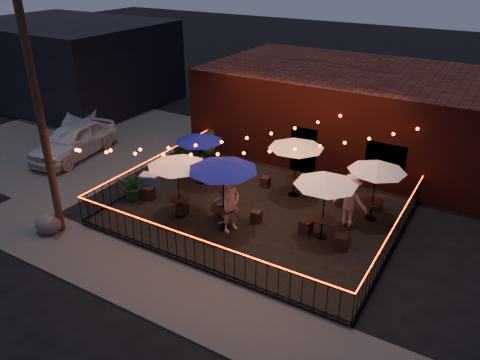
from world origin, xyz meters
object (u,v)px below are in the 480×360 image
object	(u,v)px
cafe_table_5	(377,168)
cooler	(150,184)
cafe_table_0	(177,162)
utility_pole	(41,123)
cafe_table_3	(296,144)
cafe_table_1	(199,138)
cafe_table_4	(326,181)
boulder	(48,224)
cafe_table_2	(223,166)

from	to	relation	value
cafe_table_5	cooler	size ratio (longest dim) A/B	2.70
cafe_table_0	cooler	distance (m)	2.73
cafe_table_0	utility_pole	bearing A→B (deg)	-138.13
cooler	cafe_table_3	bearing A→B (deg)	11.33
cafe_table_5	cooler	xyz separation A→B (m)	(-8.10, -2.68, -1.59)
utility_pole	cafe_table_1	distance (m)	6.15
cafe_table_3	cafe_table_4	world-z (taller)	cafe_table_3
utility_pole	boulder	bearing A→B (deg)	-128.10
cooler	boulder	bearing A→B (deg)	-128.99
cooler	cafe_table_5	bearing A→B (deg)	-1.25
boulder	cafe_table_2	bearing A→B (deg)	31.74
cafe_table_5	boulder	bearing A→B (deg)	-145.45
cafe_table_1	cafe_table_4	size ratio (longest dim) A/B	0.84
cafe_table_2	cafe_table_5	size ratio (longest dim) A/B	1.15
cafe_table_0	cooler	size ratio (longest dim) A/B	3.14
cafe_table_2	cafe_table_5	xyz separation A→B (m)	(4.23, 3.28, -0.36)
cafe_table_3	cooler	distance (m)	5.96
cafe_table_2	cooler	distance (m)	4.37
cafe_table_2	cafe_table_5	world-z (taller)	cafe_table_2
cafe_table_0	cafe_table_5	world-z (taller)	cafe_table_0
cafe_table_3	cooler	world-z (taller)	cafe_table_3
utility_pole	boulder	size ratio (longest dim) A/B	8.56
cooler	cafe_table_4	bearing A→B (deg)	-14.28
boulder	cafe_table_5	bearing A→B (deg)	34.55
cafe_table_2	boulder	bearing A→B (deg)	-148.26
cafe_table_0	cafe_table_3	bearing A→B (deg)	51.66
cafe_table_0	cafe_table_4	distance (m)	5.17
cafe_table_1	cafe_table_2	bearing A→B (deg)	-42.18
utility_pole	cooler	world-z (taller)	utility_pole
cafe_table_2	cafe_table_4	distance (m)	3.40
cafe_table_0	cafe_table_1	world-z (taller)	cafe_table_0
utility_pole	cafe_table_0	world-z (taller)	utility_pole
utility_pole	cooler	xyz separation A→B (m)	(1.10, 3.51, -3.39)
cafe_table_0	cafe_table_1	distance (m)	2.81
cafe_table_0	cooler	xyz separation A→B (m)	(-2.02, 0.71, -1.69)
boulder	cafe_table_0	bearing A→B (deg)	42.76
cafe_table_4	cafe_table_5	xyz separation A→B (m)	(1.09, 2.03, -0.07)
cafe_table_4	utility_pole	bearing A→B (deg)	-152.87
cafe_table_5	cafe_table_0	bearing A→B (deg)	-150.86
utility_pole	cafe_table_2	size ratio (longest dim) A/B	2.84
utility_pole	cafe_table_2	distance (m)	5.93
cafe_table_3	cafe_table_4	distance (m)	3.11
utility_pole	cooler	bearing A→B (deg)	72.58
cafe_table_3	boulder	size ratio (longest dim) A/B	2.82
cafe_table_2	cooler	size ratio (longest dim) A/B	3.12
cafe_table_1	boulder	xyz separation A→B (m)	(-2.42, -5.76, -1.77)
cafe_table_3	cafe_table_4	bearing A→B (deg)	-47.30
cooler	cafe_table_0	bearing A→B (deg)	-38.99
utility_pole	cafe_table_4	distance (m)	9.28
utility_pole	boulder	xyz separation A→B (m)	(-0.25, -0.32, -3.64)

